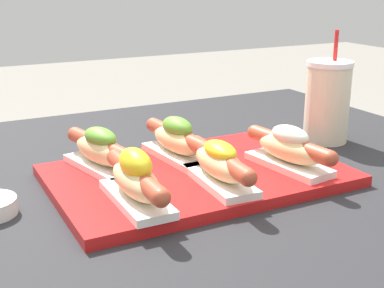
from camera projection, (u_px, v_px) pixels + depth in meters
The scene contains 7 objects.
serving_tray at pixel (198, 175), 0.89m from camera, with size 0.47×0.31×0.02m.
hot_dog_0 at pixel (136, 179), 0.75m from camera, with size 0.06×0.20×0.08m.
hot_dog_1 at pixel (220, 164), 0.82m from camera, with size 0.07×0.20×0.07m.
hot_dog_2 at pixel (289, 148), 0.89m from camera, with size 0.08×0.20×0.07m.
hot_dog_3 at pixel (101, 150), 0.88m from camera, with size 0.09×0.20×0.07m.
hot_dog_4 at pixel (177, 139), 0.93m from camera, with size 0.07×0.20×0.07m.
drink_cup at pixel (327, 101), 1.08m from camera, with size 0.09×0.09×0.22m.
Camera 1 is at (-0.36, -0.75, 1.05)m, focal length 50.00 mm.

